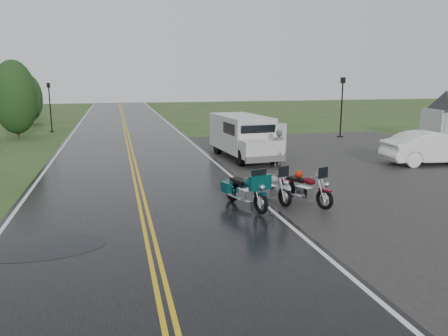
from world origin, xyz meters
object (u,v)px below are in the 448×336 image
(visitor_center, at_px, (445,103))
(motorcycle_silver, at_px, (285,189))
(person_at_van, at_px, (278,149))
(lamp_post_far_left, at_px, (50,107))
(motorcycle_red, at_px, (325,191))
(motorcycle_teal, at_px, (261,194))
(sedan_white, at_px, (433,148))
(van_white, at_px, (241,143))
(lamp_post_far_right, at_px, (342,107))

(visitor_center, bearing_deg, motorcycle_silver, -142.95)
(person_at_van, relative_size, lamp_post_far_left, 0.46)
(visitor_center, xyz_separation_m, person_at_van, (-13.63, -5.78, -1.55))
(motorcycle_red, distance_m, motorcycle_teal, 2.03)
(visitor_center, height_order, sedan_white, visitor_center)
(visitor_center, relative_size, motorcycle_silver, 7.49)
(person_at_van, distance_m, lamp_post_far_left, 20.15)
(van_white, distance_m, sedan_white, 9.05)
(motorcycle_silver, bearing_deg, person_at_van, 55.05)
(lamp_post_far_left, bearing_deg, motorcycle_red, -64.97)
(motorcycle_red, xyz_separation_m, motorcycle_silver, (-1.06, 0.56, -0.02))
(motorcycle_teal, xyz_separation_m, sedan_white, (10.33, 5.50, 0.09))
(motorcycle_red, relative_size, motorcycle_teal, 0.96)
(visitor_center, bearing_deg, sedan_white, -132.63)
(visitor_center, bearing_deg, person_at_van, -157.02)
(lamp_post_far_left, relative_size, lamp_post_far_right, 0.90)
(lamp_post_far_left, bearing_deg, van_white, -57.18)
(person_at_van, xyz_separation_m, sedan_white, (7.29, -1.11, -0.08))
(sedan_white, bearing_deg, person_at_van, 86.00)
(motorcycle_red, xyz_separation_m, sedan_white, (8.30, 5.53, 0.12))
(motorcycle_silver, xyz_separation_m, person_at_van, (2.08, 6.08, 0.22))
(motorcycle_silver, xyz_separation_m, lamp_post_far_right, (9.82, 14.56, 1.40))
(motorcycle_silver, height_order, sedan_white, sedan_white)
(motorcycle_red, bearing_deg, lamp_post_far_right, 37.04)
(visitor_center, height_order, lamp_post_far_right, visitor_center)
(van_white, relative_size, lamp_post_far_left, 1.52)
(van_white, bearing_deg, motorcycle_teal, -106.36)
(motorcycle_teal, height_order, person_at_van, person_at_van)
(motorcycle_silver, height_order, person_at_van, person_at_van)
(person_at_van, bearing_deg, motorcycle_teal, 65.03)
(van_white, height_order, lamp_post_far_left, lamp_post_far_left)
(person_at_van, height_order, lamp_post_far_right, lamp_post_far_right)
(visitor_center, height_order, motorcycle_silver, visitor_center)
(visitor_center, distance_m, person_at_van, 14.89)
(motorcycle_teal, bearing_deg, lamp_post_far_left, 94.76)
(lamp_post_far_left, bearing_deg, lamp_post_far_right, -21.96)
(van_white, relative_size, person_at_van, 3.29)
(lamp_post_far_right, bearing_deg, visitor_center, -24.67)
(sedan_white, relative_size, lamp_post_far_right, 1.14)
(motorcycle_red, distance_m, van_white, 7.27)
(lamp_post_far_right, bearing_deg, person_at_van, -132.38)
(motorcycle_silver, relative_size, lamp_post_far_left, 0.58)
(motorcycle_red, relative_size, sedan_white, 0.47)
(visitor_center, bearing_deg, motorcycle_red, -139.71)
(lamp_post_far_left, height_order, lamp_post_far_right, lamp_post_far_right)
(lamp_post_far_right, bearing_deg, lamp_post_far_left, 158.04)
(motorcycle_red, bearing_deg, visitor_center, 17.41)
(motorcycle_teal, distance_m, lamp_post_far_left, 24.57)
(lamp_post_far_right, bearing_deg, van_white, -139.80)
(person_at_van, relative_size, sedan_white, 0.37)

